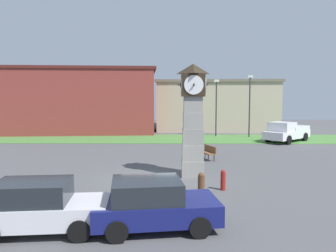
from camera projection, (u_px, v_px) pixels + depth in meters
ground_plane at (150, 180)px, 16.01m from camera, size 87.47×87.47×0.00m
clock_tower at (193, 118)px, 16.71m from camera, size 1.59×1.60×5.74m
bollard_near_tower at (223, 180)px, 14.30m from camera, size 0.22×0.22×0.91m
bollard_mid_row at (201, 183)px, 13.68m from camera, size 0.29×0.29×0.93m
car_near_tower at (40, 206)px, 9.83m from camera, size 4.07×2.18×1.56m
car_by_building at (153, 204)px, 10.11m from camera, size 4.05×2.42×1.54m
pickup_truck at (287, 132)px, 29.82m from camera, size 5.18×5.05×1.85m
bench at (208, 151)px, 21.38m from camera, size 1.06×1.68×0.90m
street_lamp_near_road at (216, 104)px, 33.60m from camera, size 0.50×0.24×5.86m
street_lamp_far_side at (250, 102)px, 32.98m from camera, size 0.50×0.24×6.26m
warehouse_blue_far at (80, 101)px, 37.64m from camera, size 18.04×9.79×7.30m
storefront_low_left at (215, 105)px, 42.42m from camera, size 15.17×12.57×6.09m
grass_verge_far at (153, 139)px, 31.99m from camera, size 52.48×6.87×0.04m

